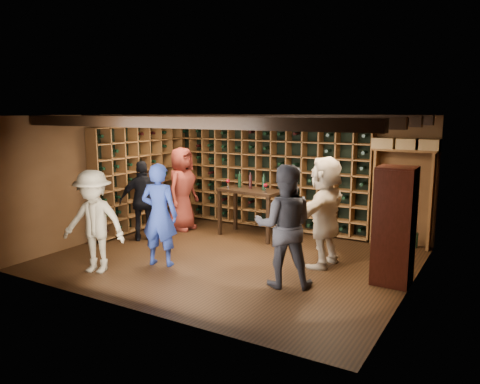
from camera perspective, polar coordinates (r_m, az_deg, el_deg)
The scene contains 13 objects.
ground at distance 8.36m, azimuth -1.05°, elevation -8.09°, with size 6.00×6.00×0.00m, color black.
room_shell at distance 8.00m, azimuth -0.90°, elevation 8.73°, with size 6.00×6.00×6.00m.
wine_rack_back at distance 10.35m, azimuth 3.18°, elevation 1.92°, with size 4.65×0.30×2.20m.
wine_rack_left at distance 10.43m, azimuth -12.05°, elevation 1.78°, with size 0.30×2.65×2.20m.
crate_shelf at distance 9.33m, azimuth 19.44°, elevation 3.09°, with size 1.20×0.32×2.07m.
display_cabinet at distance 7.34m, azimuth 18.25°, elevation -4.22°, with size 0.55×0.50×1.75m.
man_blue_shirt at distance 7.92m, azimuth -9.81°, elevation -2.75°, with size 0.63×0.41×1.73m, color navy.
man_grey_suit at distance 6.91m, azimuth 5.41°, elevation -4.14°, with size 0.89×0.69×1.82m, color black.
guest_red_floral at distance 10.24m, azimuth -7.08°, elevation 0.39°, with size 0.88×0.58×1.81m, color maroon.
guest_woman_black at distance 9.54m, azimuth -11.68°, elevation -1.06°, with size 0.94×0.39×1.61m, color black.
guest_khaki at distance 7.84m, azimuth -17.38°, elevation -3.47°, with size 1.07×0.62×1.66m, color #82765A.
guest_beige at distance 7.90m, azimuth 10.28°, elevation -2.35°, with size 1.72×0.55×1.85m, color #C0AB8D.
tasting_table at distance 9.58m, azimuth 1.32°, elevation -0.42°, with size 1.38×0.79×1.27m.
Camera 1 is at (4.15, -6.79, 2.58)m, focal length 35.00 mm.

